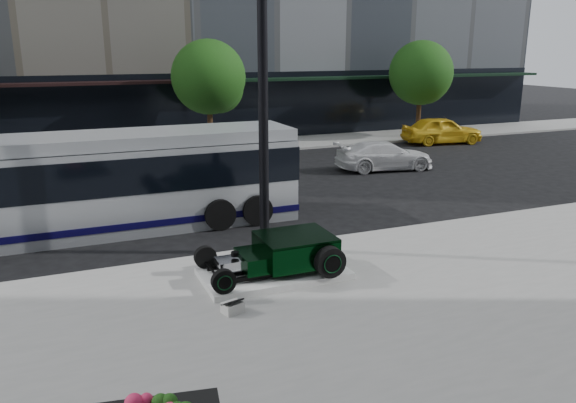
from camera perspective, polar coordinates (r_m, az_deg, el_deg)
name	(u,v)px	position (r m, az deg, el deg)	size (l,w,h in m)	color
ground	(288,223)	(17.74, -0.05, -2.22)	(120.00, 120.00, 0.00)	black
sidewalk_far	(188,150)	(30.79, -10.10, 5.20)	(70.00, 4.00, 0.12)	gray
street_trees	(211,80)	(29.74, -7.83, 12.14)	(29.80, 3.80, 5.70)	black
display_plinth	(274,273)	(13.39, -1.44, -7.30)	(3.40, 1.80, 0.15)	silver
hot_rod	(287,251)	(13.32, -0.11, -5.10)	(3.22, 2.00, 0.81)	black
info_plaque	(233,307)	(11.70, -5.65, -10.60)	(0.47, 0.40, 0.31)	silver
lamppost	(263,103)	(14.36, -2.54, 10.00)	(0.46, 0.46, 8.43)	black
transit_bus	(96,183)	(17.57, -18.91, 1.80)	(12.12, 2.88, 2.92)	silver
white_sedan	(384,156)	(25.84, 9.77, 4.62)	(1.81, 4.45, 1.29)	white
yellow_taxi	(442,130)	(33.77, 15.37, 7.00)	(1.84, 4.57, 1.56)	yellow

